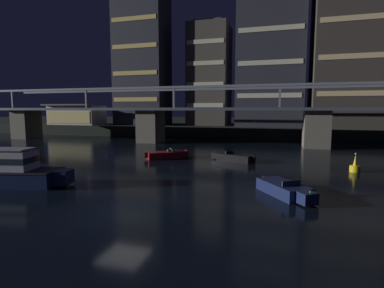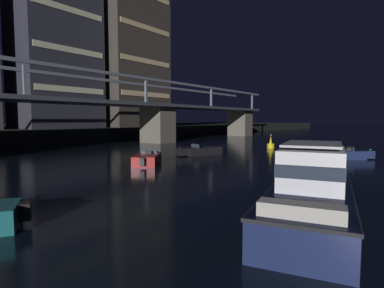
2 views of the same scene
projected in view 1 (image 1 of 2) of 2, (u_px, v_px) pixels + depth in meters
ground_plane at (123, 213)px, 16.46m from camera, size 400.00×400.00×0.00m
far_riverbank at (252, 124)px, 94.47m from camera, size 240.00×80.00×2.20m
river_bridge at (227, 119)px, 48.32m from camera, size 86.71×6.40×9.38m
tower_west_low at (142, 62)px, 68.59m from camera, size 11.40×8.22×29.15m
tower_west_tall at (210, 75)px, 67.78m from camera, size 8.77×9.22×22.73m
tower_central at (271, 49)px, 60.21m from camera, size 13.04×8.64×31.50m
tower_east_tall at (352, 43)px, 55.74m from camera, size 13.88×11.96×31.90m
waterfront_pavilion at (77, 115)px, 70.09m from camera, size 12.40×7.40×4.70m
cabin_cruiser_near_left at (8, 171)px, 22.50m from camera, size 9.37×4.38×2.79m
speedboat_near_center at (166, 155)px, 34.99m from camera, size 4.73×3.92×1.16m
speedboat_near_right at (234, 157)px, 33.12m from camera, size 5.10×3.05×1.16m
speedboat_mid_left at (285, 189)px, 19.83m from camera, size 3.87×4.76×1.16m
speedboat_mid_center at (18, 157)px, 33.38m from camera, size 4.81×3.76×1.16m
channel_buoy at (355, 167)px, 27.33m from camera, size 0.90×0.90×1.76m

